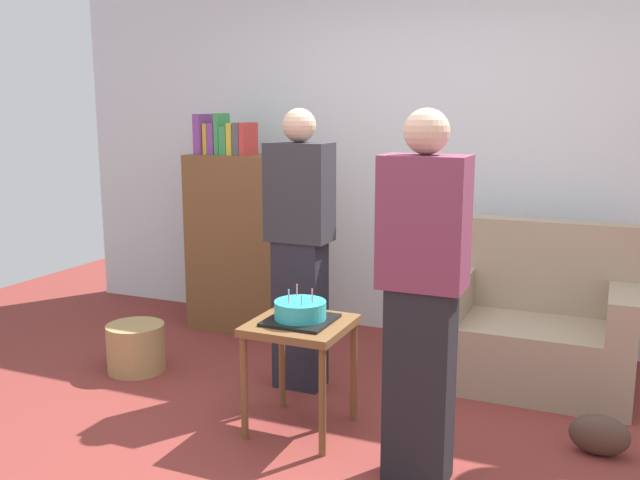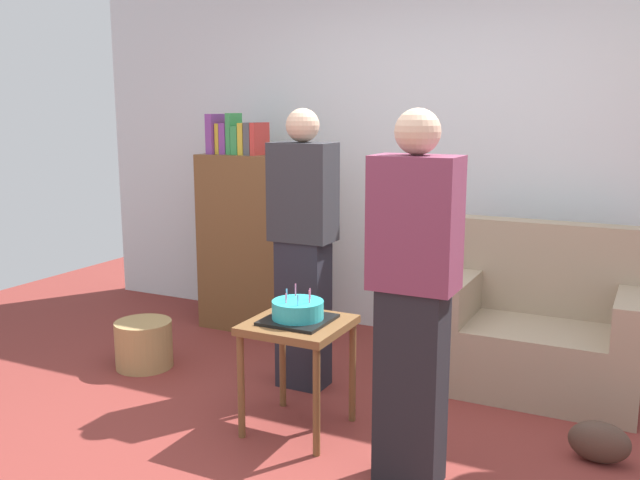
{
  "view_description": "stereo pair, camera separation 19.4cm",
  "coord_description": "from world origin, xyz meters",
  "px_view_note": "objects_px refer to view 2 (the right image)",
  "views": [
    {
      "loc": [
        1.14,
        -2.77,
        1.62
      ],
      "look_at": [
        -0.26,
        0.49,
        0.95
      ],
      "focal_mm": 38.77,
      "sensor_mm": 36.0,
      "label": 1
    },
    {
      "loc": [
        1.32,
        -2.68,
        1.62
      ],
      "look_at": [
        -0.26,
        0.49,
        0.95
      ],
      "focal_mm": 38.77,
      "sensor_mm": 36.0,
      "label": 2
    }
  ],
  "objects_px": {
    "person_blowing_candles": "(303,249)",
    "side_table": "(298,338)",
    "couch": "(542,332)",
    "bookshelf": "(254,239)",
    "handbag": "(599,442)",
    "birthday_cake": "(298,312)",
    "person_holding_cake": "(413,300)",
    "wicker_basket": "(144,344)"
  },
  "relations": [
    {
      "from": "person_holding_cake",
      "to": "person_blowing_candles",
      "type": "bearing_deg",
      "value": -39.07
    },
    {
      "from": "birthday_cake",
      "to": "person_blowing_candles",
      "type": "xyz_separation_m",
      "value": [
        -0.24,
        0.52,
        0.21
      ]
    },
    {
      "from": "handbag",
      "to": "birthday_cake",
      "type": "bearing_deg",
      "value": -167.33
    },
    {
      "from": "couch",
      "to": "person_blowing_candles",
      "type": "relative_size",
      "value": 0.67
    },
    {
      "from": "couch",
      "to": "birthday_cake",
      "type": "relative_size",
      "value": 3.44
    },
    {
      "from": "person_blowing_candles",
      "to": "side_table",
      "type": "bearing_deg",
      "value": -49.13
    },
    {
      "from": "wicker_basket",
      "to": "birthday_cake",
      "type": "bearing_deg",
      "value": -14.33
    },
    {
      "from": "bookshelf",
      "to": "handbag",
      "type": "bearing_deg",
      "value": -22.21
    },
    {
      "from": "bookshelf",
      "to": "birthday_cake",
      "type": "relative_size",
      "value": 4.99
    },
    {
      "from": "handbag",
      "to": "bookshelf",
      "type": "bearing_deg",
      "value": 157.79
    },
    {
      "from": "bookshelf",
      "to": "wicker_basket",
      "type": "xyz_separation_m",
      "value": [
        -0.21,
        -1.01,
        -0.53
      ]
    },
    {
      "from": "person_blowing_candles",
      "to": "wicker_basket",
      "type": "distance_m",
      "value": 1.27
    },
    {
      "from": "person_holding_cake",
      "to": "couch",
      "type": "bearing_deg",
      "value": -103.84
    },
    {
      "from": "side_table",
      "to": "person_holding_cake",
      "type": "bearing_deg",
      "value": -18.99
    },
    {
      "from": "birthday_cake",
      "to": "handbag",
      "type": "distance_m",
      "value": 1.55
    },
    {
      "from": "birthday_cake",
      "to": "person_blowing_candles",
      "type": "distance_m",
      "value": 0.61
    },
    {
      "from": "bookshelf",
      "to": "person_blowing_candles",
      "type": "height_order",
      "value": "person_blowing_candles"
    },
    {
      "from": "person_holding_cake",
      "to": "wicker_basket",
      "type": "bearing_deg",
      "value": -15.69
    },
    {
      "from": "bookshelf",
      "to": "handbag",
      "type": "xyz_separation_m",
      "value": [
        2.5,
        -1.02,
        -0.58
      ]
    },
    {
      "from": "side_table",
      "to": "couch",
      "type": "bearing_deg",
      "value": 47.65
    },
    {
      "from": "bookshelf",
      "to": "handbag",
      "type": "height_order",
      "value": "bookshelf"
    },
    {
      "from": "couch",
      "to": "side_table",
      "type": "height_order",
      "value": "couch"
    },
    {
      "from": "side_table",
      "to": "person_blowing_candles",
      "type": "bearing_deg",
      "value": 115.01
    },
    {
      "from": "birthday_cake",
      "to": "wicker_basket",
      "type": "relative_size",
      "value": 0.89
    },
    {
      "from": "side_table",
      "to": "person_holding_cake",
      "type": "distance_m",
      "value": 0.8
    },
    {
      "from": "wicker_basket",
      "to": "handbag",
      "type": "height_order",
      "value": "wicker_basket"
    },
    {
      "from": "couch",
      "to": "person_holding_cake",
      "type": "xyz_separation_m",
      "value": [
        -0.34,
        -1.35,
        0.49
      ]
    },
    {
      "from": "birthday_cake",
      "to": "person_holding_cake",
      "type": "bearing_deg",
      "value": -18.99
    },
    {
      "from": "bookshelf",
      "to": "handbag",
      "type": "relative_size",
      "value": 5.7
    },
    {
      "from": "birthday_cake",
      "to": "handbag",
      "type": "relative_size",
      "value": 1.14
    },
    {
      "from": "handbag",
      "to": "wicker_basket",
      "type": "bearing_deg",
      "value": 179.75
    },
    {
      "from": "person_blowing_candles",
      "to": "wicker_basket",
      "type": "height_order",
      "value": "person_blowing_candles"
    },
    {
      "from": "side_table",
      "to": "wicker_basket",
      "type": "relative_size",
      "value": 1.6
    },
    {
      "from": "bookshelf",
      "to": "side_table",
      "type": "relative_size",
      "value": 2.76
    },
    {
      "from": "wicker_basket",
      "to": "side_table",
      "type": "bearing_deg",
      "value": -14.33
    },
    {
      "from": "couch",
      "to": "wicker_basket",
      "type": "bearing_deg",
      "value": -161.19
    },
    {
      "from": "wicker_basket",
      "to": "bookshelf",
      "type": "bearing_deg",
      "value": 78.32
    },
    {
      "from": "person_holding_cake",
      "to": "wicker_basket",
      "type": "distance_m",
      "value": 2.16
    },
    {
      "from": "side_table",
      "to": "handbag",
      "type": "bearing_deg",
      "value": 12.67
    },
    {
      "from": "bookshelf",
      "to": "birthday_cake",
      "type": "height_order",
      "value": "bookshelf"
    },
    {
      "from": "bookshelf",
      "to": "person_holding_cake",
      "type": "height_order",
      "value": "person_holding_cake"
    },
    {
      "from": "bookshelf",
      "to": "person_holding_cake",
      "type": "relative_size",
      "value": 0.98
    }
  ]
}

